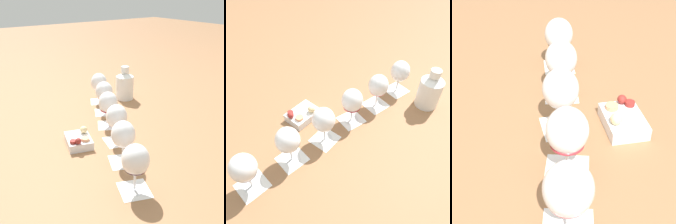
% 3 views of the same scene
% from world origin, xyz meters
% --- Properties ---
extents(ground_plane, '(8.00, 8.00, 0.00)m').
position_xyz_m(ground_plane, '(0.00, 0.00, 0.00)').
color(ground_plane, '#936642').
extents(tasting_card_0, '(0.13, 0.13, 0.00)m').
position_xyz_m(tasting_card_0, '(-0.36, 0.16, 0.00)').
color(tasting_card_0, white).
rests_on(tasting_card_0, ground_plane).
extents(tasting_card_1, '(0.13, 0.13, 0.00)m').
position_xyz_m(tasting_card_1, '(-0.21, 0.10, 0.00)').
color(tasting_card_1, white).
rests_on(tasting_card_1, ground_plane).
extents(tasting_card_2, '(0.14, 0.13, 0.00)m').
position_xyz_m(tasting_card_2, '(-0.07, 0.03, 0.00)').
color(tasting_card_2, white).
rests_on(tasting_card_2, ground_plane).
extents(tasting_card_3, '(0.12, 0.12, 0.00)m').
position_xyz_m(tasting_card_3, '(0.07, -0.03, 0.00)').
color(tasting_card_3, white).
rests_on(tasting_card_3, ground_plane).
extents(tasting_card_4, '(0.13, 0.13, 0.00)m').
position_xyz_m(tasting_card_4, '(0.21, -0.10, 0.00)').
color(tasting_card_4, white).
rests_on(tasting_card_4, ground_plane).
extents(tasting_card_5, '(0.13, 0.13, 0.00)m').
position_xyz_m(tasting_card_5, '(0.36, -0.17, 0.00)').
color(tasting_card_5, white).
rests_on(tasting_card_5, ground_plane).
extents(wine_glass_0, '(0.09, 0.09, 0.17)m').
position_xyz_m(wine_glass_0, '(-0.36, 0.16, 0.11)').
color(wine_glass_0, white).
rests_on(wine_glass_0, tasting_card_0).
extents(wine_glass_1, '(0.09, 0.09, 0.17)m').
position_xyz_m(wine_glass_1, '(-0.21, 0.10, 0.11)').
color(wine_glass_1, white).
rests_on(wine_glass_1, tasting_card_1).
extents(wine_glass_2, '(0.09, 0.09, 0.17)m').
position_xyz_m(wine_glass_2, '(-0.07, 0.03, 0.11)').
color(wine_glass_2, white).
rests_on(wine_glass_2, tasting_card_2).
extents(wine_glass_3, '(0.09, 0.09, 0.17)m').
position_xyz_m(wine_glass_3, '(0.07, -0.03, 0.11)').
color(wine_glass_3, white).
rests_on(wine_glass_3, tasting_card_3).
extents(wine_glass_4, '(0.09, 0.09, 0.17)m').
position_xyz_m(wine_glass_4, '(0.21, -0.10, 0.11)').
color(wine_glass_4, white).
rests_on(wine_glass_4, tasting_card_4).
extents(wine_glass_5, '(0.09, 0.09, 0.17)m').
position_xyz_m(wine_glass_5, '(0.36, -0.17, 0.11)').
color(wine_glass_5, white).
rests_on(wine_glass_5, tasting_card_5).
extents(ceramic_vase, '(0.10, 0.10, 0.19)m').
position_xyz_m(ceramic_vase, '(-0.31, 0.31, 0.08)').
color(ceramic_vase, white).
rests_on(ceramic_vase, ground_plane).
extents(snack_dish, '(0.16, 0.13, 0.07)m').
position_xyz_m(snack_dish, '(0.01, -0.17, 0.02)').
color(snack_dish, silver).
rests_on(snack_dish, ground_plane).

